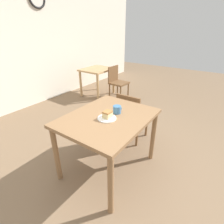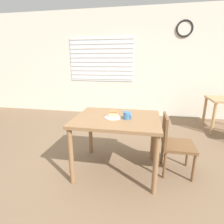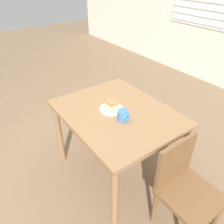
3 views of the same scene
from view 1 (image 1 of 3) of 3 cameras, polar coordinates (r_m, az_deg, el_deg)
ground_plane at (r=2.30m, az=2.69°, el=-21.96°), size 14.00×14.00×0.00m
dining_table_near at (r=2.08m, az=-1.29°, el=-3.94°), size 1.10×0.88×0.77m
dining_table_far at (r=4.76m, az=-4.86°, el=12.39°), size 0.79×0.69×0.72m
chair_near_window at (r=2.79m, az=6.29°, el=-1.09°), size 0.41×0.41×0.81m
chair_far_corner at (r=4.59m, az=1.65°, el=10.09°), size 0.43×0.43×0.81m
plate at (r=1.97m, az=-1.68°, el=-2.05°), size 0.21×0.21×0.01m
cake_slice at (r=1.96m, az=-1.45°, el=-0.77°), size 0.10×0.08×0.08m
coffee_mug at (r=2.09m, az=1.70°, el=0.85°), size 0.10×0.10×0.09m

